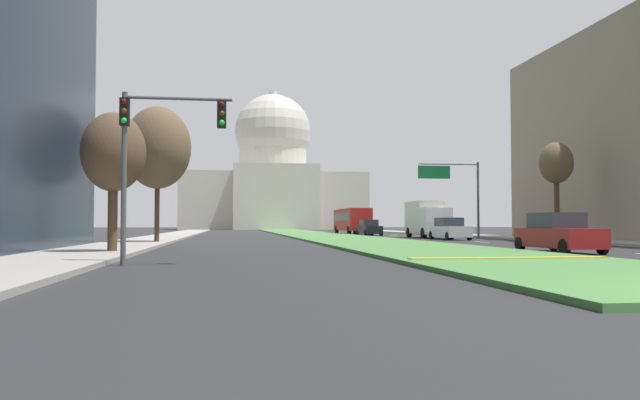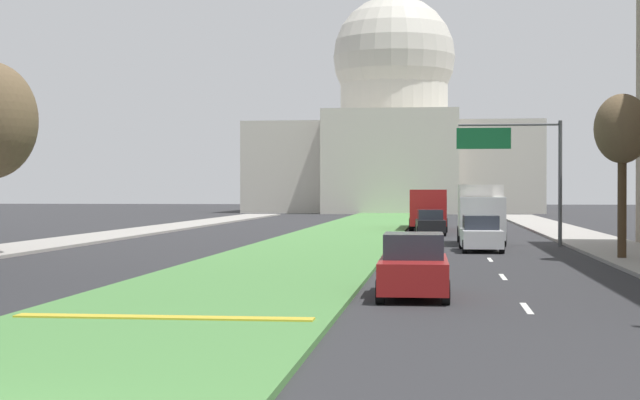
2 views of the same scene
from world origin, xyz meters
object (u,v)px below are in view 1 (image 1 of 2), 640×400
Objects in this scene: sedan_lead_stopped at (558,234)px; sedan_midblock at (450,229)px; sedan_distant at (369,228)px; street_tree_left_mid at (158,148)px; capitol_building at (273,177)px; street_tree_right_mid at (556,165)px; street_tree_left_near at (113,153)px; traffic_light_near_left at (153,139)px; box_truck_delivery at (427,219)px; city_bus at (352,219)px; overhead_guide_sign at (456,184)px.

sedan_lead_stopped reaches higher than sedan_midblock.
sedan_midblock is at bearing -81.66° from sedan_distant.
capitol_building is at bearing 81.93° from street_tree_left_mid.
street_tree_left_mid is 26.62m from street_tree_right_mid.
street_tree_left_near is at bearing -116.76° from sedan_distant.
street_tree_right_mid reaches higher than traffic_light_near_left.
box_truck_delivery is at bearing 87.76° from sedan_midblock.
street_tree_left_mid reaches higher than street_tree_left_near.
street_tree_left_mid is at bearing -98.07° from capitol_building.
box_truck_delivery is (2.93, 27.30, 0.87)m from sedan_lead_stopped.
capitol_building is 4.53× the size of street_tree_left_mid.
street_tree_left_mid is 1.87× the size of sedan_midblock.
sedan_midblock is 0.41× the size of city_bus.
box_truck_delivery is at bearing 59.99° from traffic_light_near_left.
capitol_building is 70.26m from sedan_distant.
street_tree_left_mid is 1.96× the size of sedan_distant.
box_truck_delivery is 0.58× the size of city_bus.
capitol_building reaches higher than street_tree_left_near.
street_tree_right_mid is 17.45m from sedan_lead_stopped.
street_tree_right_mid is 0.62× the size of city_bus.
sedan_distant is (18.64, 24.21, -5.12)m from street_tree_left_mid.
traffic_light_near_left is 0.81× the size of box_truck_delivery.
traffic_light_near_left is at bearing -107.27° from city_bus.
city_bus is at bearing 67.78° from street_tree_left_near.
capitol_building is at bearing 98.20° from street_tree_right_mid.
overhead_guide_sign is 0.59× the size of city_bus.
street_tree_left_near is 0.90× the size of box_truck_delivery.
traffic_light_near_left is 7.15m from street_tree_left_near.
overhead_guide_sign is at bearing -82.93° from capitol_building.
street_tree_left_mid is at bearing 96.17° from traffic_light_near_left.
traffic_light_near_left is (-11.10, -113.45, -7.28)m from capitol_building.
street_tree_left_mid is (-23.41, -11.67, 1.25)m from overhead_guide_sign.
traffic_light_near_left reaches higher than sedan_midblock.
sedan_midblock is at bearing 54.84° from traffic_light_near_left.
traffic_light_near_left is 1.15× the size of sedan_midblock.
overhead_guide_sign is 1.44× the size of sedan_midblock.
traffic_light_near_left is at bearing -95.59° from capitol_building.
traffic_light_near_left is 17.65m from sedan_lead_stopped.
sedan_midblock is at bearing 82.71° from sedan_lead_stopped.
sedan_distant is 8.43m from city_bus.
street_tree_left_near reaches higher than sedan_distant.
capitol_building is 82.71m from overhead_guide_sign.
overhead_guide_sign is 1.51× the size of sedan_distant.
street_tree_right_mid is 1.51× the size of sedan_midblock.
city_bus is (5.22, -60.93, -9.31)m from capitol_building.
street_tree_right_mid is at bearing -67.48° from box_truck_delivery.
street_tree_left_mid is (0.22, 13.20, 1.82)m from street_tree_left_near.
street_tree_left_near is at bearing -90.95° from street_tree_left_mid.
overhead_guide_sign is 0.77× the size of street_tree_left_mid.
street_tree_right_mid reaches higher than city_bus.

